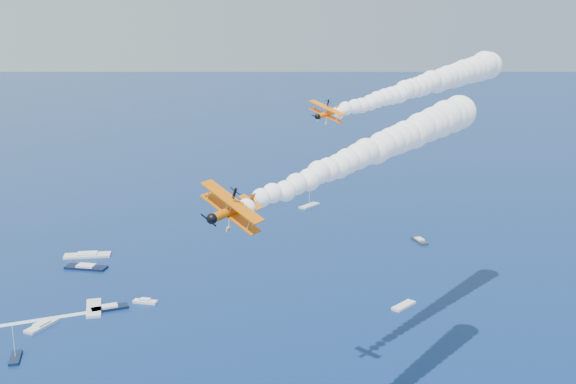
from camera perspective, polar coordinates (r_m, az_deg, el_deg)
biplane_lead at (r=124.92m, az=3.22°, el=6.40°), size 8.07×9.52×6.66m
biplane_trail at (r=87.81m, az=-4.56°, el=-1.49°), size 11.05×12.90×9.65m
smoke_trail_lead at (r=153.18m, az=11.05°, el=8.59°), size 70.55×37.36×12.01m
smoke_trail_trail at (r=114.09m, az=7.08°, el=3.46°), size 70.73×41.73×12.01m
spectator_boats at (r=196.31m, az=-16.05°, el=-9.59°), size 234.98×176.70×0.70m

